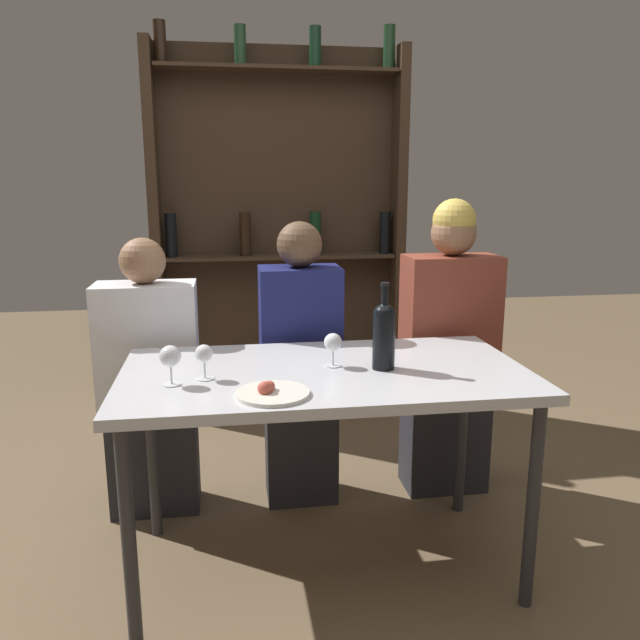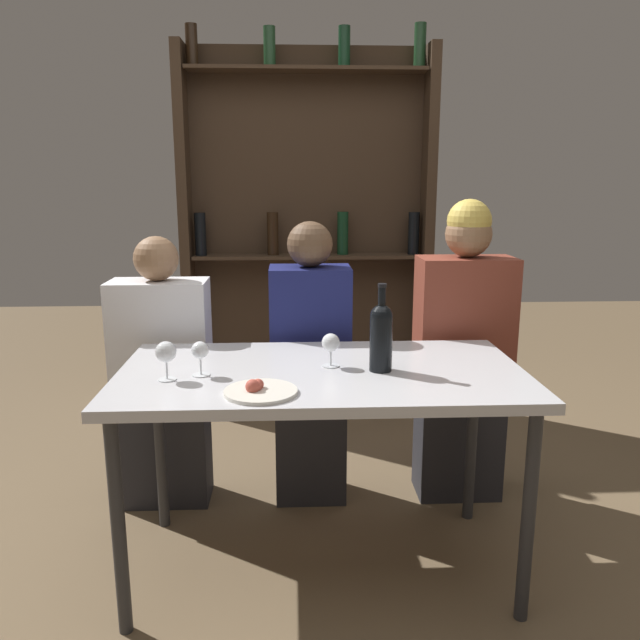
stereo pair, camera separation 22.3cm
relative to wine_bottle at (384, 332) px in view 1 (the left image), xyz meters
name	(u,v)px [view 1 (the left image)]	position (x,y,z in m)	size (l,w,h in m)	color
ground_plane	(324,565)	(-0.20, 0.02, -0.89)	(10.00, 10.00, 0.00)	brown
dining_table	(325,388)	(-0.20, 0.02, -0.20)	(1.40, 0.75, 0.76)	silver
wine_rack_wall	(279,224)	(-0.20, 1.79, 0.25)	(1.51, 0.21, 2.27)	#38281C
wine_bottle	(384,332)	(0.00, 0.00, 0.00)	(0.08, 0.08, 0.30)	black
wine_glass_0	(204,355)	(-0.61, -0.03, -0.05)	(0.06, 0.06, 0.12)	silver
wine_glass_1	(333,344)	(-0.17, 0.06, -0.05)	(0.06, 0.06, 0.12)	silver
wine_glass_2	(170,357)	(-0.71, -0.07, -0.04)	(0.07, 0.07, 0.13)	silver
food_plate_0	(271,392)	(-0.40, -0.22, -0.12)	(0.23, 0.23, 0.05)	silver
seated_person_left	(150,387)	(-0.86, 0.56, -0.34)	(0.41, 0.22, 1.18)	#26262B
seated_person_center	(300,372)	(-0.22, 0.56, -0.31)	(0.34, 0.22, 1.24)	#26262B
seated_person_right	(448,354)	(0.44, 0.56, -0.25)	(0.41, 0.22, 1.33)	#26262B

